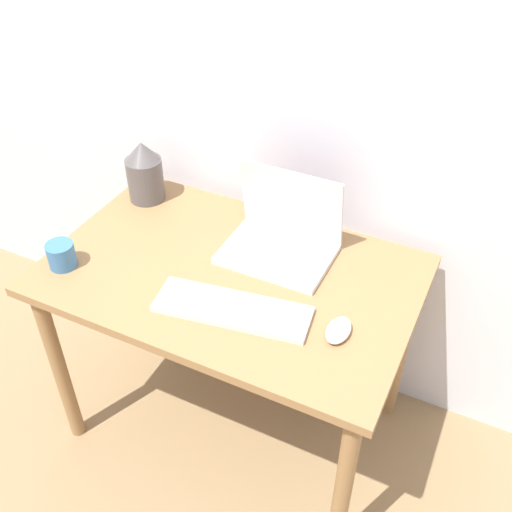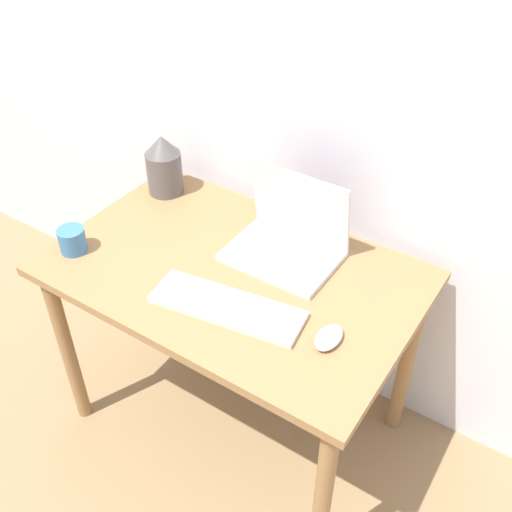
{
  "view_description": "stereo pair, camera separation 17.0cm",
  "coord_description": "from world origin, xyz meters",
  "px_view_note": "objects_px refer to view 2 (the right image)",
  "views": [
    {
      "loc": [
        0.67,
        -0.84,
        1.9
      ],
      "look_at": [
        0.09,
        0.34,
        0.83
      ],
      "focal_mm": 42.0,
      "sensor_mm": 36.0,
      "label": 1
    },
    {
      "loc": [
        0.82,
        -0.76,
        1.9
      ],
      "look_at": [
        0.09,
        0.34,
        0.83
      ],
      "focal_mm": 42.0,
      "sensor_mm": 36.0,
      "label": 2
    }
  ],
  "objects_px": {
    "laptop": "(288,238)",
    "keyboard": "(227,307)",
    "mug": "(72,240)",
    "mouse": "(329,337)",
    "vase": "(164,165)"
  },
  "relations": [
    {
      "from": "vase",
      "to": "mug",
      "type": "height_order",
      "value": "vase"
    },
    {
      "from": "keyboard",
      "to": "mouse",
      "type": "relative_size",
      "value": 4.25
    },
    {
      "from": "keyboard",
      "to": "vase",
      "type": "xyz_separation_m",
      "value": [
        -0.54,
        0.38,
        0.1
      ]
    },
    {
      "from": "keyboard",
      "to": "vase",
      "type": "relative_size",
      "value": 2.08
    },
    {
      "from": "mouse",
      "to": "mug",
      "type": "bearing_deg",
      "value": -173.55
    },
    {
      "from": "mug",
      "to": "keyboard",
      "type": "bearing_deg",
      "value": 4.91
    },
    {
      "from": "laptop",
      "to": "keyboard",
      "type": "bearing_deg",
      "value": -91.81
    },
    {
      "from": "keyboard",
      "to": "mouse",
      "type": "xyz_separation_m",
      "value": [
        0.29,
        0.05,
        0.0
      ]
    },
    {
      "from": "laptop",
      "to": "mouse",
      "type": "xyz_separation_m",
      "value": [
        0.28,
        -0.26,
        -0.04
      ]
    },
    {
      "from": "keyboard",
      "to": "mug",
      "type": "height_order",
      "value": "mug"
    },
    {
      "from": "mouse",
      "to": "vase",
      "type": "xyz_separation_m",
      "value": [
        -0.83,
        0.33,
        0.09
      ]
    },
    {
      "from": "mug",
      "to": "mouse",
      "type": "bearing_deg",
      "value": 6.45
    },
    {
      "from": "mouse",
      "to": "vase",
      "type": "height_order",
      "value": "vase"
    },
    {
      "from": "mug",
      "to": "vase",
      "type": "bearing_deg",
      "value": 87.42
    },
    {
      "from": "vase",
      "to": "mug",
      "type": "relative_size",
      "value": 2.6
    }
  ]
}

